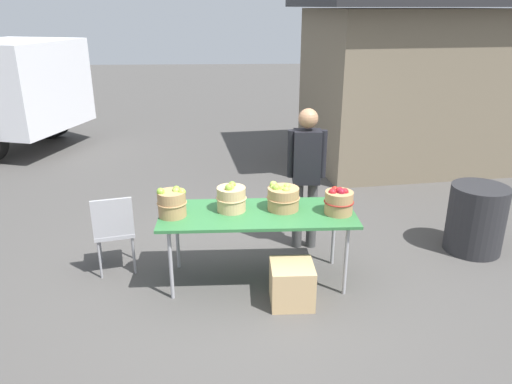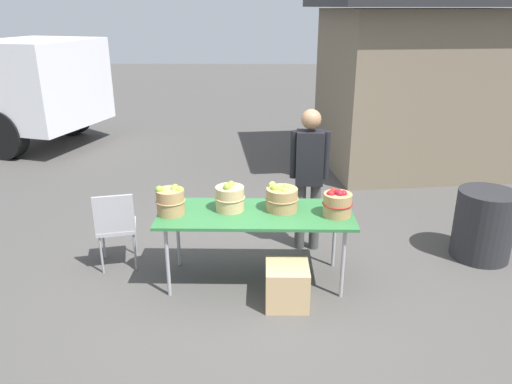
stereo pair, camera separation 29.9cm
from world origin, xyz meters
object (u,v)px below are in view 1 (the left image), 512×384
Objects in this scene: apple_basket_green_2 at (283,197)px; folding_chair at (114,227)px; apple_basket_green_1 at (231,198)px; apple_basket_green_0 at (172,203)px; apple_basket_red_0 at (339,201)px; vendor_adult at (306,168)px; produce_crate at (292,284)px; trash_barrel at (476,219)px; market_table at (257,217)px.

folding_chair is (-1.72, 0.17, -0.37)m from apple_basket_green_2.
apple_basket_green_2 is at bearing 0.52° from apple_basket_green_1.
apple_basket_red_0 is at bearing -0.51° from apple_basket_green_0.
apple_basket_red_0 is 0.18× the size of vendor_adult.
folding_chair is at bearing 159.10° from produce_crate.
apple_basket_green_0 reaches higher than apple_basket_green_1.
vendor_adult is 2.09× the size of trash_barrel.
apple_basket_green_0 is at bearing 32.19° from vendor_adult.
market_table reaches higher than produce_crate.
vendor_adult is 2.01m from trash_barrel.
folding_chair is at bearing 172.36° from apple_basket_red_0.
market_table is 6.40× the size of apple_basket_green_0.
apple_basket_green_2 is 2.35m from trash_barrel.
apple_basket_red_0 is 0.38× the size of trash_barrel.
trash_barrel is (3.96, 0.30, -0.12)m from folding_chair.
apple_basket_red_0 is 0.91m from produce_crate.
apple_basket_red_0 reaches higher than produce_crate.
trash_barrel is at bearing 19.28° from apple_basket_red_0.
apple_basket_green_0 reaches higher than market_table.
produce_crate is (0.05, -0.50, -0.68)m from apple_basket_green_2.
apple_basket_red_0 is 0.34× the size of folding_chair.
market_table is 0.80m from apple_basket_red_0.
apple_basket_green_2 is at bearing 66.93° from vendor_adult.
apple_basket_green_1 is at bearing 165.07° from market_table.
apple_basket_green_1 is 0.91× the size of apple_basket_green_2.
apple_basket_red_0 is at bearing -13.45° from apple_basket_green_2.
apple_basket_green_1 is 1.28m from folding_chair.
vendor_adult is 1.41m from produce_crate.
trash_barrel is 2.41m from produce_crate.
apple_basket_green_1 reaches higher than produce_crate.
apple_basket_green_2 is 1.13× the size of apple_basket_red_0.
apple_basket_green_2 reaches higher than apple_basket_red_0.
market_table is at bearing -164.06° from apple_basket_green_2.
apple_basket_green_2 is (0.25, 0.07, 0.17)m from market_table.
apple_basket_red_0 is (0.78, -0.05, 0.17)m from market_table.
vendor_adult is (0.58, 0.73, 0.25)m from market_table.
apple_basket_green_0 reaches higher than folding_chair.
market_table is 2.45× the size of trash_barrel.
apple_basket_green_1 is 0.35× the size of folding_chair.
trash_barrel is 1.95× the size of produce_crate.
apple_basket_green_2 reaches higher than trash_barrel.
trash_barrel is (3.31, 0.59, -0.50)m from apple_basket_green_0.
apple_basket_green_2 is 0.20× the size of vendor_adult.
apple_basket_green_1 is at bearing 10.85° from apple_basket_green_0.
apple_basket_green_1 is at bearing 41.80° from vendor_adult.
market_table is 6.33× the size of apple_basket_green_1.
produce_crate is (0.56, -0.50, -0.68)m from apple_basket_green_1.
apple_basket_green_1 is at bearing -179.48° from apple_basket_green_2.
market_table is 5.78× the size of apple_basket_green_2.
market_table is 0.96m from vendor_adult.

